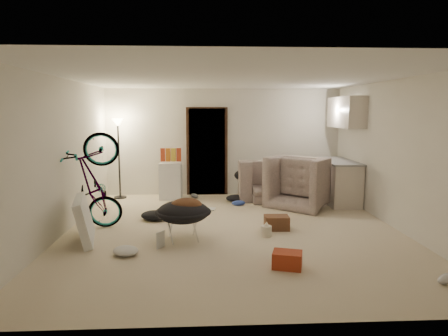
{
  "coord_description": "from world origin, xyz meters",
  "views": [
    {
      "loc": [
        -0.48,
        -6.44,
        1.96
      ],
      "look_at": [
        -0.12,
        0.6,
        0.97
      ],
      "focal_mm": 32.0,
      "sensor_mm": 36.0,
      "label": 1
    }
  ],
  "objects": [
    {
      "name": "floor",
      "position": [
        0.0,
        0.0,
        -0.01
      ],
      "size": [
        5.5,
        6.0,
        0.02
      ],
      "primitive_type": "cube",
      "color": "beige",
      "rests_on": "ground"
    },
    {
      "name": "ceiling",
      "position": [
        0.0,
        0.0,
        2.51
      ],
      "size": [
        5.5,
        6.0,
        0.02
      ],
      "primitive_type": "cube",
      "color": "white",
      "rests_on": "wall_back"
    },
    {
      "name": "wall_back",
      "position": [
        0.0,
        3.01,
        1.25
      ],
      "size": [
        5.5,
        0.02,
        2.5
      ],
      "primitive_type": "cube",
      "color": "silver",
      "rests_on": "floor"
    },
    {
      "name": "wall_front",
      "position": [
        0.0,
        -3.01,
        1.25
      ],
      "size": [
        5.5,
        0.02,
        2.5
      ],
      "primitive_type": "cube",
      "color": "silver",
      "rests_on": "floor"
    },
    {
      "name": "wall_left",
      "position": [
        -2.76,
        0.0,
        1.25
      ],
      "size": [
        0.02,
        6.0,
        2.5
      ],
      "primitive_type": "cube",
      "color": "silver",
      "rests_on": "floor"
    },
    {
      "name": "wall_right",
      "position": [
        2.76,
        0.0,
        1.25
      ],
      "size": [
        0.02,
        6.0,
        2.5
      ],
      "primitive_type": "cube",
      "color": "silver",
      "rests_on": "floor"
    },
    {
      "name": "doorway",
      "position": [
        -0.4,
        2.97,
        1.02
      ],
      "size": [
        0.85,
        0.1,
        2.04
      ],
      "primitive_type": "cube",
      "color": "black",
      "rests_on": "floor"
    },
    {
      "name": "door_trim",
      "position": [
        -0.4,
        2.94,
        1.02
      ],
      "size": [
        0.97,
        0.04,
        2.1
      ],
      "primitive_type": "cube",
      "color": "#331D11",
      "rests_on": "floor"
    },
    {
      "name": "floor_lamp",
      "position": [
        -2.4,
        2.65,
        1.31
      ],
      "size": [
        0.28,
        0.28,
        1.81
      ],
      "color": "black",
      "rests_on": "floor"
    },
    {
      "name": "kitchen_counter",
      "position": [
        2.43,
        2.0,
        0.44
      ],
      "size": [
        0.6,
        1.5,
        0.88
      ],
      "primitive_type": "cube",
      "color": "beige",
      "rests_on": "floor"
    },
    {
      "name": "counter_top",
      "position": [
        2.43,
        2.0,
        0.9
      ],
      "size": [
        0.64,
        1.54,
        0.04
      ],
      "primitive_type": "cube",
      "color": "gray",
      "rests_on": "kitchen_counter"
    },
    {
      "name": "kitchen_uppers",
      "position": [
        2.56,
        2.0,
        1.95
      ],
      "size": [
        0.38,
        1.4,
        0.65
      ],
      "primitive_type": "cube",
      "color": "beige",
      "rests_on": "wall_right"
    },
    {
      "name": "sofa",
      "position": [
        1.44,
        2.45,
        0.34
      ],
      "size": [
        2.32,
        0.96,
        0.67
      ],
      "primitive_type": "imported",
      "rotation": [
        0.0,
        0.0,
        3.17
      ],
      "color": "#3C433B",
      "rests_on": "floor"
    },
    {
      "name": "armchair",
      "position": [
        1.67,
        1.76,
        0.39
      ],
      "size": [
        1.59,
        1.57,
        0.78
      ],
      "primitive_type": "imported",
      "rotation": [
        0.0,
        0.0,
        2.44
      ],
      "color": "#3C433B",
      "rests_on": "floor"
    },
    {
      "name": "bicycle",
      "position": [
        -2.3,
        0.15,
        0.44
      ],
      "size": [
        1.74,
        0.93,
        0.96
      ],
      "primitive_type": "imported",
      "rotation": [
        0.0,
        -0.17,
        1.7
      ],
      "color": "black",
      "rests_on": "floor"
    },
    {
      "name": "book_asset",
      "position": [
        -1.16,
        -0.9,
        0.01
      ],
      "size": [
        0.3,
        0.29,
        0.02
      ],
      "primitive_type": "imported",
      "rotation": [
        0.0,
        0.0,
        0.97
      ],
      "color": "#9E3117",
      "rests_on": "floor"
    },
    {
      "name": "mini_fridge",
      "position": [
        -1.23,
        2.55,
        0.41
      ],
      "size": [
        0.5,
        0.5,
        0.82
      ],
      "primitive_type": "cube",
      "rotation": [
        0.0,
        0.0,
        -0.03
      ],
      "color": "white",
      "rests_on": "floor"
    },
    {
      "name": "snack_box_0",
      "position": [
        -1.4,
        2.55,
        1.0
      ],
      "size": [
        0.11,
        0.09,
        0.3
      ],
      "primitive_type": "cube",
      "rotation": [
        0.0,
        0.0,
        0.18
      ],
      "color": "#9E3117",
      "rests_on": "mini_fridge"
    },
    {
      "name": "snack_box_1",
      "position": [
        -1.28,
        2.55,
        1.0
      ],
      "size": [
        0.11,
        0.08,
        0.3
      ],
      "primitive_type": "cube",
      "rotation": [
        0.0,
        0.0,
        -0.13
      ],
      "color": "#C36418",
      "rests_on": "mini_fridge"
    },
    {
      "name": "snack_box_2",
      "position": [
        -1.16,
        2.55,
        1.0
      ],
      "size": [
        0.11,
        0.08,
        0.3
      ],
      "primitive_type": "cube",
      "rotation": [
        0.0,
        0.0,
        -0.11
      ],
      "color": "gold",
      "rests_on": "mini_fridge"
    },
    {
      "name": "snack_box_3",
      "position": [
        -1.04,
        2.55,
        1.0
      ],
      "size": [
        0.1,
        0.08,
        0.3
      ],
      "primitive_type": "cube",
      "rotation": [
        0.0,
        0.0,
        -0.08
      ],
      "color": "#9E3117",
      "rests_on": "mini_fridge"
    },
    {
      "name": "saucer_chair",
      "position": [
        -0.8,
        -0.47,
        0.36
      ],
      "size": [
        0.86,
        0.86,
        0.61
      ],
      "color": "silver",
      "rests_on": "floor"
    },
    {
      "name": "hoodie",
      "position": [
        -0.75,
        -0.5,
        0.55
      ],
      "size": [
        0.51,
        0.44,
        0.22
      ],
      "primitive_type": "ellipsoid",
      "rotation": [
        0.0,
        0.0,
        0.09
      ],
      "color": "#502F1B",
      "rests_on": "saucer_chair"
    },
    {
      "name": "sofa_drape",
      "position": [
        0.49,
        2.45,
        0.54
      ],
      "size": [
        0.65,
        0.58,
        0.28
      ],
      "primitive_type": "ellipsoid",
      "rotation": [
        0.0,
        0.0,
        0.23
      ],
      "color": "black",
      "rests_on": "sofa"
    },
    {
      "name": "tv_box",
      "position": [
        -2.3,
        -0.45,
        0.34
      ],
      "size": [
        0.48,
        1.05,
        0.68
      ],
      "primitive_type": "cube",
      "rotation": [
        0.0,
        -0.21,
        0.23
      ],
      "color": "silver",
      "rests_on": "floor"
    },
    {
      "name": "drink_case_a",
      "position": [
        0.74,
        0.01,
        0.12
      ],
      "size": [
        0.41,
        0.3,
        0.23
      ],
      "primitive_type": "cube",
      "rotation": [
        0.0,
        0.0,
        -0.03
      ],
      "color": "brown",
      "rests_on": "floor"
    },
    {
      "name": "drink_case_b",
      "position": [
        0.57,
        -1.66,
        0.1
      ],
      "size": [
        0.42,
        0.36,
        0.21
      ],
      "primitive_type": "cube",
      "rotation": [
        0.0,
        0.0,
        -0.29
      ],
      "color": "#9E3117",
      "rests_on": "floor"
    },
    {
      "name": "juicer",
      "position": [
        0.51,
        -0.35,
        0.1
      ],
      "size": [
        0.17,
        0.17,
        0.24
      ],
      "color": "beige",
      "rests_on": "floor"
    },
    {
      "name": "newspaper",
      "position": [
        -0.83,
        1.82,
        0.0
      ],
      "size": [
        0.62,
        0.65,
        0.01
      ],
      "primitive_type": "cube",
      "rotation": [
        0.0,
        0.0,
        0.58
      ],
      "color": "#B4AEA6",
      "rests_on": "floor"
    },
    {
      "name": "book_blue",
      "position": [
        -0.86,
        0.9,
        0.02
      ],
      "size": [
        0.29,
        0.35,
        0.03
      ],
      "primitive_type": "cube",
      "rotation": [
        0.0,
        0.0,
        0.24
      ],
      "color": "#314CB1",
      "rests_on": "floor"
    },
    {
      "name": "book_white",
      "position": [
        -0.34,
        1.44,
        0.01
      ],
      "size": [
        0.22,
        0.26,
        0.02
      ],
      "primitive_type": "cube",
      "rotation": [
        0.0,
        0.0,
        -0.17
      ],
      "color": "silver",
      "rests_on": "floor"
    },
    {
      "name": "shoe_0",
      "position": [
        0.25,
        1.76,
        0.05
      ],
      "size": [
        0.31,
        0.16,
        0.11
      ],
      "primitive_type": "ellipsoid",
      "rotation": [
        0.0,
        0.0,
        0.13
      ],
      "color": "#314CB1",
      "rests_on": "floor"
    },
    {
      "name": "shoe_1",
      "position": [
        -0.69,
        2.55,
        0.05
      ],
      "size": [
        0.24,
        0.3,
        0.1
      ],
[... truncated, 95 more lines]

